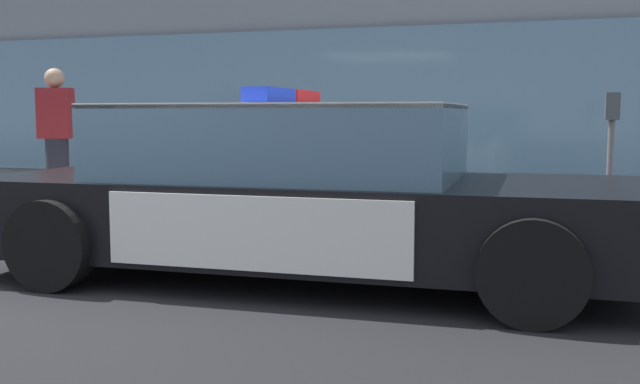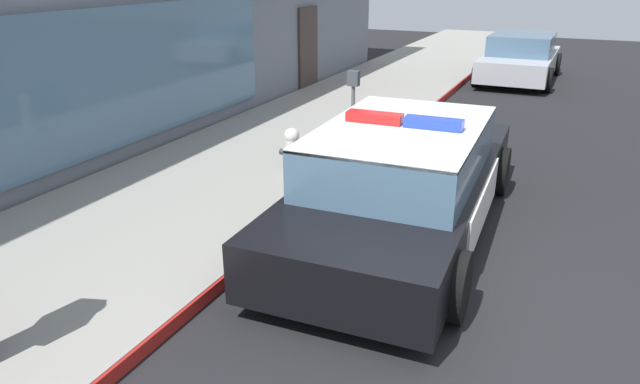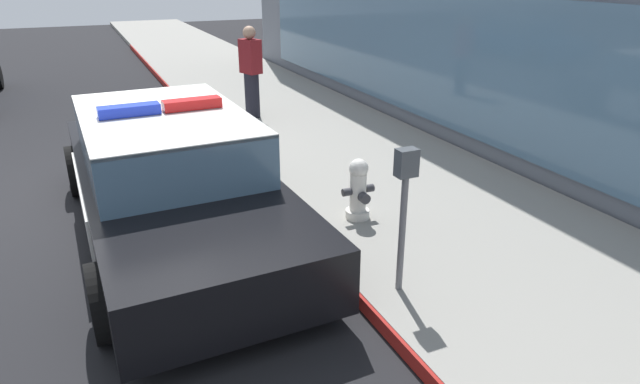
{
  "view_description": "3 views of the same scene",
  "coord_description": "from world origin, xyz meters",
  "px_view_note": "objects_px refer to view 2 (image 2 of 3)",
  "views": [
    {
      "loc": [
        3.53,
        -4.76,
        1.3
      ],
      "look_at": [
        1.41,
        1.68,
        0.59
      ],
      "focal_mm": 41.71,
      "sensor_mm": 36.0,
      "label": 1
    },
    {
      "loc": [
        -4.71,
        -1.04,
        3.07
      ],
      "look_at": [
        1.02,
        1.59,
        0.58
      ],
      "focal_mm": 32.35,
      "sensor_mm": 36.0,
      "label": 2
    },
    {
      "loc": [
        7.53,
        -0.06,
        2.89
      ],
      "look_at": [
        2.87,
        2.02,
        0.75
      ],
      "focal_mm": 30.57,
      "sensor_mm": 36.0,
      "label": 3
    }
  ],
  "objects_px": {
    "car_down_street": "(520,58)",
    "parking_meter": "(353,96)",
    "police_cruiser": "(403,179)",
    "fire_hydrant": "(292,153)"
  },
  "relations": [
    {
      "from": "police_cruiser",
      "to": "parking_meter",
      "type": "relative_size",
      "value": 3.91
    },
    {
      "from": "police_cruiser",
      "to": "car_down_street",
      "type": "relative_size",
      "value": 1.23
    },
    {
      "from": "car_down_street",
      "to": "police_cruiser",
      "type": "bearing_deg",
      "value": -179.8
    },
    {
      "from": "fire_hydrant",
      "to": "car_down_street",
      "type": "xyz_separation_m",
      "value": [
        10.09,
        -2.0,
        0.13
      ]
    },
    {
      "from": "parking_meter",
      "to": "police_cruiser",
      "type": "bearing_deg",
      "value": -146.05
    },
    {
      "from": "police_cruiser",
      "to": "car_down_street",
      "type": "xyz_separation_m",
      "value": [
        10.96,
        -0.06,
        -0.05
      ]
    },
    {
      "from": "police_cruiser",
      "to": "fire_hydrant",
      "type": "bearing_deg",
      "value": 64.06
    },
    {
      "from": "fire_hydrant",
      "to": "car_down_street",
      "type": "distance_m",
      "value": 10.29
    },
    {
      "from": "car_down_street",
      "to": "parking_meter",
      "type": "distance_m",
      "value": 8.77
    },
    {
      "from": "police_cruiser",
      "to": "parking_meter",
      "type": "xyz_separation_m",
      "value": [
        2.36,
        1.59,
        0.4
      ]
    }
  ]
}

